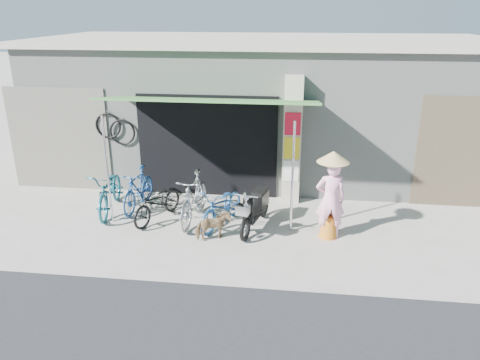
# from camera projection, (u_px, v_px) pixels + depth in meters

# --- Properties ---
(ground) EXTENTS (80.00, 80.00, 0.00)m
(ground) POSITION_uv_depth(u_px,v_px,m) (244.00, 245.00, 9.25)
(ground) COLOR #ADA79C
(ground) RESTS_ON ground
(bicycle_shop) EXTENTS (12.30, 5.30, 3.66)m
(bicycle_shop) POSITION_uv_depth(u_px,v_px,m) (264.00, 104.00, 13.36)
(bicycle_shop) COLOR #949991
(bicycle_shop) RESTS_ON ground
(shop_pillar) EXTENTS (0.42, 0.44, 3.00)m
(shop_pillar) POSITION_uv_depth(u_px,v_px,m) (292.00, 141.00, 10.91)
(shop_pillar) COLOR #B8B09D
(shop_pillar) RESTS_ON ground
(awning) EXTENTS (4.60, 1.88, 2.72)m
(awning) POSITION_uv_depth(u_px,v_px,m) (211.00, 102.00, 10.00)
(awning) COLOR #366C30
(awning) RESTS_ON ground
(neighbour_right) EXTENTS (2.60, 0.06, 2.60)m
(neighbour_right) POSITION_uv_depth(u_px,v_px,m) (475.00, 153.00, 10.64)
(neighbour_right) COLOR brown
(neighbour_right) RESTS_ON ground
(neighbour_left) EXTENTS (2.60, 0.06, 2.60)m
(neighbour_left) POSITION_uv_depth(u_px,v_px,m) (59.00, 139.00, 11.79)
(neighbour_left) COLOR #6B665B
(neighbour_left) RESTS_ON ground
(bike_teal) EXTENTS (0.96, 2.01, 1.02)m
(bike_teal) POSITION_uv_depth(u_px,v_px,m) (110.00, 190.00, 10.64)
(bike_teal) COLOR #165664
(bike_teal) RESTS_ON ground
(bike_blue) EXTENTS (0.61, 1.65, 0.97)m
(bike_blue) POSITION_uv_depth(u_px,v_px,m) (138.00, 189.00, 10.79)
(bike_blue) COLOR #1F4C8F
(bike_blue) RESTS_ON ground
(bike_black) EXTENTS (1.09, 1.67, 0.83)m
(bike_black) POSITION_uv_depth(u_px,v_px,m) (158.00, 203.00, 10.22)
(bike_black) COLOR black
(bike_black) RESTS_ON ground
(bike_silver) EXTENTS (0.67, 1.86, 1.09)m
(bike_silver) POSITION_uv_depth(u_px,v_px,m) (194.00, 198.00, 10.12)
(bike_silver) COLOR #A4A5A9
(bike_silver) RESTS_ON ground
(bike_navy) EXTENTS (1.11, 1.76, 0.87)m
(bike_navy) POSITION_uv_depth(u_px,v_px,m) (222.00, 206.00, 9.97)
(bike_navy) COLOR #21579B
(bike_navy) RESTS_ON ground
(street_dog) EXTENTS (0.77, 0.63, 0.59)m
(street_dog) POSITION_uv_depth(u_px,v_px,m) (213.00, 226.00, 9.36)
(street_dog) COLOR tan
(street_dog) RESTS_ON ground
(moped) EXTENTS (0.64, 1.71, 0.98)m
(moped) POSITION_uv_depth(u_px,v_px,m) (256.00, 208.00, 9.85)
(moped) COLOR black
(moped) RESTS_ON ground
(nun) EXTENTS (0.64, 0.64, 1.83)m
(nun) POSITION_uv_depth(u_px,v_px,m) (331.00, 196.00, 9.29)
(nun) COLOR #FFABCB
(nun) RESTS_ON ground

